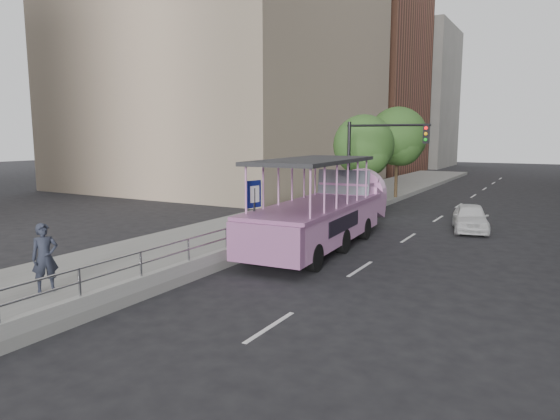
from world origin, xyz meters
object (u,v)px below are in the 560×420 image
at_px(car, 470,217).
at_px(pedestrian_near, 45,258).
at_px(parking_sign, 254,212).
at_px(duck_boat, 326,212).
at_px(street_tree_near, 365,148).
at_px(traffic_signal, 371,156).
at_px(street_tree_far, 399,139).

relative_size(car, pedestrian_near, 2.02).
relative_size(car, parking_sign, 1.29).
bearing_deg(duck_boat, street_tree_near, 100.42).
relative_size(pedestrian_near, street_tree_near, 0.33).
height_order(pedestrian_near, traffic_signal, traffic_signal).
height_order(parking_sign, street_tree_far, street_tree_far).
relative_size(duck_boat, street_tree_far, 1.71).
bearing_deg(car, street_tree_near, 143.52).
height_order(pedestrian_near, parking_sign, parking_sign).
bearing_deg(street_tree_far, traffic_signal, -81.57).
bearing_deg(traffic_signal, duck_boat, -89.60).
xyz_separation_m(duck_boat, street_tree_far, (-1.44, 14.89, 2.96)).
distance_m(pedestrian_near, parking_sign, 6.96).
bearing_deg(street_tree_near, pedestrian_near, -95.58).
bearing_deg(car, pedestrian_near, -129.39).
height_order(car, street_tree_near, street_tree_near).
relative_size(parking_sign, traffic_signal, 0.56).
distance_m(car, parking_sign, 11.68).
bearing_deg(duck_boat, pedestrian_near, -108.63).
height_order(pedestrian_near, street_tree_far, street_tree_far).
distance_m(duck_boat, street_tree_far, 15.25).
bearing_deg(street_tree_near, duck_boat, -79.58).
bearing_deg(street_tree_near, street_tree_far, 88.09).
distance_m(traffic_signal, street_tree_near, 3.80).
xyz_separation_m(duck_boat, street_tree_near, (-1.64, 8.89, 2.48)).
bearing_deg(street_tree_near, traffic_signal, -65.02).
relative_size(pedestrian_near, parking_sign, 0.64).
relative_size(car, street_tree_far, 0.59).
distance_m(duck_boat, pedestrian_near, 11.05).
bearing_deg(street_tree_far, street_tree_near, -91.91).
xyz_separation_m(parking_sign, street_tree_near, (-0.68, 12.93, 1.99)).
distance_m(duck_boat, traffic_signal, 5.87).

